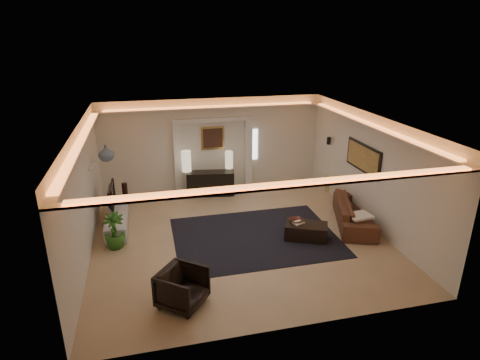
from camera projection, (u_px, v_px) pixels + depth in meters
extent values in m
plane|color=tan|center=(238.00, 235.00, 10.14)|extent=(7.00, 7.00, 0.00)
plane|color=white|center=(238.00, 122.00, 9.13)|extent=(7.00, 7.00, 0.00)
plane|color=silver|center=(213.00, 144.00, 12.83)|extent=(7.00, 0.00, 7.00)
plane|color=silver|center=(287.00, 256.00, 6.45)|extent=(7.00, 0.00, 7.00)
plane|color=silver|center=(84.00, 194.00, 8.88)|extent=(0.00, 7.00, 7.00)
plane|color=silver|center=(369.00, 170.00, 10.40)|extent=(0.00, 7.00, 7.00)
cube|color=silver|center=(238.00, 134.00, 9.23)|extent=(7.00, 7.00, 0.04)
cube|color=white|center=(254.00, 144.00, 13.14)|extent=(0.25, 0.03, 1.00)
cube|color=black|center=(255.00, 237.00, 10.05)|extent=(4.00, 3.00, 0.01)
cube|color=silver|center=(177.00, 158.00, 12.61)|extent=(0.22, 0.20, 2.20)
cube|color=silver|center=(248.00, 153.00, 13.11)|extent=(0.22, 0.20, 2.20)
cube|color=silver|center=(213.00, 120.00, 12.46)|extent=(2.52, 0.20, 0.12)
cube|color=tan|center=(213.00, 138.00, 12.73)|extent=(0.74, 0.04, 0.74)
cube|color=#4C2D1E|center=(213.00, 138.00, 12.71)|extent=(0.62, 0.02, 0.62)
cube|color=black|center=(363.00, 158.00, 10.58)|extent=(0.04, 1.64, 0.74)
cube|color=tan|center=(362.00, 158.00, 10.58)|extent=(0.02, 1.50, 0.62)
cylinder|color=black|center=(329.00, 141.00, 12.30)|extent=(0.12, 0.12, 0.22)
cube|color=silver|center=(92.00, 166.00, 10.09)|extent=(0.10, 0.55, 0.04)
cube|color=black|center=(211.00, 183.00, 12.50)|extent=(1.51, 0.69, 0.73)
cylinder|color=beige|center=(186.00, 161.00, 12.31)|extent=(0.37, 0.37, 0.65)
cylinder|color=beige|center=(229.00, 158.00, 12.60)|extent=(0.30, 0.30, 0.55)
cube|color=silver|center=(117.00, 219.00, 10.48)|extent=(0.51, 2.05, 0.38)
imported|color=black|center=(108.00, 195.00, 10.65)|extent=(1.07, 0.15, 0.62)
cylinder|color=black|center=(125.00, 190.00, 11.32)|extent=(0.18, 0.18, 0.41)
imported|color=#41545F|center=(106.00, 153.00, 10.37)|extent=(0.52, 0.52, 0.42)
imported|color=#2A641C|center=(114.00, 231.00, 9.42)|extent=(0.53, 0.53, 0.87)
imported|color=#4E3A28|center=(355.00, 213.00, 10.62)|extent=(2.43, 1.60, 0.66)
cube|color=white|center=(360.00, 216.00, 9.93)|extent=(0.60, 0.51, 0.06)
cube|color=tan|center=(327.00, 183.00, 12.05)|extent=(0.27, 0.43, 0.41)
cube|color=black|center=(306.00, 231.00, 9.91)|extent=(1.16, 0.93, 0.38)
imported|color=#43241A|center=(296.00, 220.00, 9.94)|extent=(0.37, 0.37, 0.08)
cube|color=beige|center=(299.00, 222.00, 9.88)|extent=(0.32, 0.27, 0.03)
imported|color=black|center=(182.00, 288.00, 7.45)|extent=(1.11, 1.11, 0.73)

